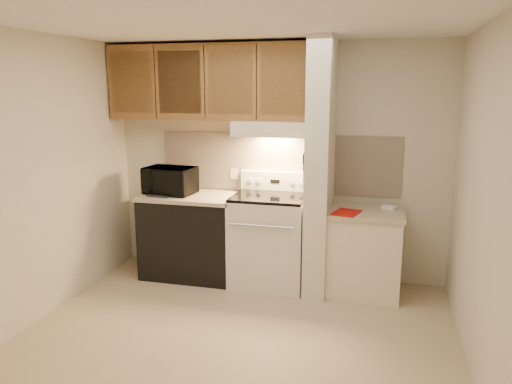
% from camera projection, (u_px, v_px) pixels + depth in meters
% --- Properties ---
extents(floor, '(3.60, 3.60, 0.00)m').
position_uv_depth(floor, '(239.00, 333.00, 4.21)').
color(floor, tan).
rests_on(floor, ground).
extents(ceiling, '(3.60, 3.60, 0.00)m').
position_uv_depth(ceiling, '(236.00, 23.00, 3.69)').
color(ceiling, white).
rests_on(ceiling, wall_back).
extents(wall_back, '(3.60, 2.50, 0.02)m').
position_uv_depth(wall_back, '(277.00, 162.00, 5.37)').
color(wall_back, beige).
rests_on(wall_back, floor).
extents(wall_left, '(0.02, 3.00, 2.50)m').
position_uv_depth(wall_left, '(42.00, 178.00, 4.39)').
color(wall_left, beige).
rests_on(wall_left, floor).
extents(wall_right, '(0.02, 3.00, 2.50)m').
position_uv_depth(wall_right, '(482.00, 201.00, 3.51)').
color(wall_right, beige).
rests_on(wall_right, floor).
extents(backsplash, '(2.60, 0.02, 0.63)m').
position_uv_depth(backsplash, '(277.00, 163.00, 5.37)').
color(backsplash, '#FFE7CE').
rests_on(backsplash, wall_back).
extents(range_body, '(0.76, 0.65, 0.92)m').
position_uv_depth(range_body, '(270.00, 241.00, 5.21)').
color(range_body, silver).
rests_on(range_body, floor).
extents(oven_window, '(0.50, 0.01, 0.30)m').
position_uv_depth(oven_window, '(263.00, 247.00, 4.90)').
color(oven_window, black).
rests_on(oven_window, range_body).
extents(oven_handle, '(0.65, 0.02, 0.02)m').
position_uv_depth(oven_handle, '(262.00, 226.00, 4.82)').
color(oven_handle, silver).
rests_on(oven_handle, range_body).
extents(cooktop, '(0.74, 0.64, 0.03)m').
position_uv_depth(cooktop, '(270.00, 197.00, 5.11)').
color(cooktop, black).
rests_on(cooktop, range_body).
extents(range_backguard, '(0.76, 0.08, 0.20)m').
position_uv_depth(range_backguard, '(276.00, 181.00, 5.36)').
color(range_backguard, silver).
rests_on(range_backguard, range_body).
extents(range_display, '(0.10, 0.01, 0.04)m').
position_uv_depth(range_display, '(275.00, 181.00, 5.32)').
color(range_display, black).
rests_on(range_display, range_backguard).
extents(range_knob_left_outer, '(0.05, 0.02, 0.05)m').
position_uv_depth(range_knob_left_outer, '(250.00, 180.00, 5.38)').
color(range_knob_left_outer, silver).
rests_on(range_knob_left_outer, range_backguard).
extents(range_knob_left_inner, '(0.05, 0.02, 0.05)m').
position_uv_depth(range_knob_left_inner, '(259.00, 181.00, 5.36)').
color(range_knob_left_inner, silver).
rests_on(range_knob_left_inner, range_backguard).
extents(range_knob_right_inner, '(0.05, 0.02, 0.05)m').
position_uv_depth(range_knob_right_inner, '(292.00, 182.00, 5.27)').
color(range_knob_right_inner, silver).
rests_on(range_knob_right_inner, range_backguard).
extents(range_knob_right_outer, '(0.05, 0.02, 0.05)m').
position_uv_depth(range_knob_right_outer, '(301.00, 183.00, 5.25)').
color(range_knob_right_outer, silver).
rests_on(range_knob_right_outer, range_backguard).
extents(dishwasher_front, '(1.00, 0.63, 0.87)m').
position_uv_depth(dishwasher_front, '(191.00, 237.00, 5.44)').
color(dishwasher_front, black).
rests_on(dishwasher_front, floor).
extents(left_countertop, '(1.04, 0.67, 0.04)m').
position_uv_depth(left_countertop, '(190.00, 196.00, 5.35)').
color(left_countertop, '#BBAB92').
rests_on(left_countertop, dishwasher_front).
extents(spoon_rest, '(0.24, 0.10, 0.02)m').
position_uv_depth(spoon_rest, '(158.00, 196.00, 5.22)').
color(spoon_rest, black).
rests_on(spoon_rest, left_countertop).
extents(teal_jar, '(0.12, 0.12, 0.10)m').
position_uv_depth(teal_jar, '(161.00, 189.00, 5.34)').
color(teal_jar, '#21615B').
rests_on(teal_jar, left_countertop).
extents(outlet, '(0.08, 0.01, 0.12)m').
position_uv_depth(outlet, '(234.00, 174.00, 5.50)').
color(outlet, beige).
rests_on(outlet, backsplash).
extents(microwave, '(0.56, 0.41, 0.29)m').
position_uv_depth(microwave, '(170.00, 181.00, 5.35)').
color(microwave, black).
rests_on(microwave, left_countertop).
extents(partition_pillar, '(0.22, 0.70, 2.50)m').
position_uv_depth(partition_pillar, '(320.00, 168.00, 4.92)').
color(partition_pillar, beige).
rests_on(partition_pillar, floor).
extents(pillar_trim, '(0.01, 0.70, 0.04)m').
position_uv_depth(pillar_trim, '(309.00, 163.00, 4.94)').
color(pillar_trim, brown).
rests_on(pillar_trim, partition_pillar).
extents(knife_strip, '(0.02, 0.42, 0.04)m').
position_uv_depth(knife_strip, '(307.00, 162.00, 4.89)').
color(knife_strip, black).
rests_on(knife_strip, partition_pillar).
extents(knife_blade_a, '(0.01, 0.03, 0.16)m').
position_uv_depth(knife_blade_a, '(304.00, 174.00, 4.76)').
color(knife_blade_a, silver).
rests_on(knife_blade_a, knife_strip).
extents(knife_handle_a, '(0.02, 0.02, 0.10)m').
position_uv_depth(knife_handle_a, '(304.00, 159.00, 4.72)').
color(knife_handle_a, black).
rests_on(knife_handle_a, knife_strip).
extents(knife_blade_b, '(0.01, 0.04, 0.18)m').
position_uv_depth(knife_blade_b, '(305.00, 174.00, 4.84)').
color(knife_blade_b, silver).
rests_on(knife_blade_b, knife_strip).
extents(knife_handle_b, '(0.02, 0.02, 0.10)m').
position_uv_depth(knife_handle_b, '(305.00, 158.00, 4.80)').
color(knife_handle_b, black).
rests_on(knife_handle_b, knife_strip).
extents(knife_blade_c, '(0.01, 0.04, 0.20)m').
position_uv_depth(knife_blade_c, '(306.00, 173.00, 4.92)').
color(knife_blade_c, silver).
rests_on(knife_blade_c, knife_strip).
extents(knife_handle_c, '(0.02, 0.02, 0.10)m').
position_uv_depth(knife_handle_c, '(307.00, 156.00, 4.89)').
color(knife_handle_c, black).
rests_on(knife_handle_c, knife_strip).
extents(knife_blade_d, '(0.01, 0.04, 0.16)m').
position_uv_depth(knife_blade_d, '(307.00, 171.00, 4.98)').
color(knife_blade_d, silver).
rests_on(knife_blade_d, knife_strip).
extents(knife_handle_d, '(0.02, 0.02, 0.10)m').
position_uv_depth(knife_handle_d, '(308.00, 155.00, 4.97)').
color(knife_handle_d, black).
rests_on(knife_handle_d, knife_strip).
extents(knife_blade_e, '(0.01, 0.04, 0.18)m').
position_uv_depth(knife_blade_e, '(308.00, 170.00, 5.06)').
color(knife_blade_e, silver).
rests_on(knife_blade_e, knife_strip).
extents(knife_handle_e, '(0.02, 0.02, 0.10)m').
position_uv_depth(knife_handle_e, '(309.00, 155.00, 5.02)').
color(knife_handle_e, black).
rests_on(knife_handle_e, knife_strip).
extents(oven_mitt, '(0.03, 0.09, 0.22)m').
position_uv_depth(oven_mitt, '(309.00, 175.00, 5.13)').
color(oven_mitt, gray).
rests_on(oven_mitt, partition_pillar).
extents(right_cab_base, '(0.70, 0.60, 0.81)m').
position_uv_depth(right_cab_base, '(364.00, 254.00, 4.98)').
color(right_cab_base, beige).
rests_on(right_cab_base, floor).
extents(right_countertop, '(0.74, 0.64, 0.04)m').
position_uv_depth(right_countertop, '(366.00, 213.00, 4.89)').
color(right_countertop, '#BBAB92').
rests_on(right_countertop, right_cab_base).
extents(red_folder, '(0.29, 0.35, 0.01)m').
position_uv_depth(red_folder, '(346.00, 213.00, 4.79)').
color(red_folder, '#B21309').
rests_on(red_folder, right_countertop).
extents(white_box, '(0.16, 0.14, 0.04)m').
position_uv_depth(white_box, '(389.00, 208.00, 4.94)').
color(white_box, white).
rests_on(white_box, right_countertop).
extents(range_hood, '(0.78, 0.44, 0.15)m').
position_uv_depth(range_hood, '(273.00, 128.00, 5.09)').
color(range_hood, beige).
rests_on(range_hood, upper_cabinets).
extents(hood_lip, '(0.78, 0.04, 0.06)m').
position_uv_depth(hood_lip, '(268.00, 134.00, 4.90)').
color(hood_lip, beige).
rests_on(hood_lip, range_hood).
extents(upper_cabinets, '(2.18, 0.33, 0.77)m').
position_uv_depth(upper_cabinets, '(210.00, 82.00, 5.20)').
color(upper_cabinets, brown).
rests_on(upper_cabinets, wall_back).
extents(cab_door_a, '(0.46, 0.01, 0.63)m').
position_uv_depth(cab_door_a, '(131.00, 82.00, 5.25)').
color(cab_door_a, brown).
rests_on(cab_door_a, upper_cabinets).
extents(cab_gap_a, '(0.01, 0.01, 0.73)m').
position_uv_depth(cab_gap_a, '(155.00, 82.00, 5.18)').
color(cab_gap_a, black).
rests_on(cab_gap_a, upper_cabinets).
extents(cab_door_b, '(0.46, 0.01, 0.63)m').
position_uv_depth(cab_door_b, '(180.00, 82.00, 5.12)').
color(cab_door_b, brown).
rests_on(cab_door_b, upper_cabinets).
extents(cab_gap_b, '(0.01, 0.01, 0.73)m').
position_uv_depth(cab_gap_b, '(204.00, 82.00, 5.05)').
color(cab_gap_b, black).
rests_on(cab_gap_b, upper_cabinets).
extents(cab_door_c, '(0.46, 0.01, 0.63)m').
position_uv_depth(cab_door_c, '(230.00, 82.00, 4.99)').
color(cab_door_c, brown).
rests_on(cab_door_c, upper_cabinets).
extents(cab_gap_c, '(0.01, 0.01, 0.73)m').
position_uv_depth(cab_gap_c, '(257.00, 82.00, 4.92)').
color(cab_gap_c, black).
rests_on(cab_gap_c, upper_cabinets).
extents(cab_door_d, '(0.46, 0.01, 0.63)m').
position_uv_depth(cab_door_d, '(284.00, 82.00, 4.85)').
color(cab_door_d, brown).
rests_on(cab_door_d, upper_cabinets).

